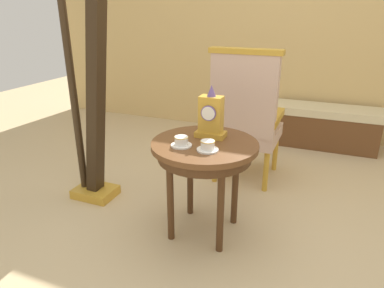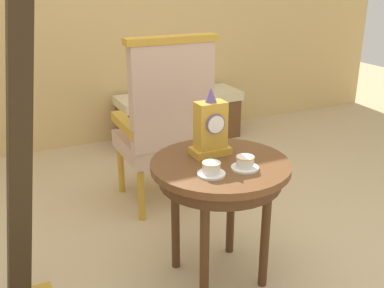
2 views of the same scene
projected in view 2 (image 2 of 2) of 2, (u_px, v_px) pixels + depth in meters
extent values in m
plane|color=tan|center=(231.00, 268.00, 2.45)|extent=(10.00, 10.00, 0.00)
cylinder|color=brown|center=(220.00, 165.00, 2.18)|extent=(0.67, 0.67, 0.03)
cylinder|color=#482B16|center=(220.00, 175.00, 2.20)|extent=(0.59, 0.59, 0.07)
cylinder|color=#482B16|center=(231.00, 203.00, 2.50)|extent=(0.04, 0.04, 0.61)
cylinder|color=#482B16|center=(175.00, 216.00, 2.36)|extent=(0.04, 0.04, 0.61)
cylinder|color=#482B16|center=(205.00, 249.00, 2.08)|extent=(0.04, 0.04, 0.61)
cylinder|color=#482B16|center=(265.00, 232.00, 2.22)|extent=(0.04, 0.04, 0.61)
cylinder|color=white|center=(211.00, 174.00, 2.03)|extent=(0.13, 0.13, 0.01)
cylinder|color=white|center=(211.00, 168.00, 2.02)|extent=(0.08, 0.08, 0.05)
torus|color=gold|center=(211.00, 163.00, 2.01)|extent=(0.08, 0.08, 0.00)
cylinder|color=white|center=(245.00, 168.00, 2.09)|extent=(0.13, 0.13, 0.01)
cylinder|color=white|center=(245.00, 162.00, 2.08)|extent=(0.08, 0.08, 0.05)
torus|color=gold|center=(245.00, 157.00, 2.07)|extent=(0.09, 0.09, 0.00)
cube|color=gold|center=(210.00, 151.00, 2.26)|extent=(0.19, 0.11, 0.04)
cube|color=gold|center=(211.00, 125.00, 2.21)|extent=(0.14, 0.09, 0.23)
cylinder|color=#664C8C|center=(216.00, 124.00, 2.16)|extent=(0.10, 0.01, 0.10)
cylinder|color=white|center=(216.00, 125.00, 2.15)|extent=(0.08, 0.00, 0.08)
cone|color=#664C8C|center=(211.00, 95.00, 2.15)|extent=(0.06, 0.06, 0.07)
cube|color=#CCA893|center=(160.00, 144.00, 3.06)|extent=(0.53, 0.53, 0.11)
cube|color=#CCA893|center=(172.00, 97.00, 2.74)|extent=(0.52, 0.10, 0.64)
cube|color=gold|center=(171.00, 39.00, 2.62)|extent=(0.56, 0.11, 0.04)
cube|color=gold|center=(192.00, 116.00, 3.10)|extent=(0.08, 0.47, 0.06)
cube|color=gold|center=(126.00, 125.00, 2.91)|extent=(0.08, 0.47, 0.06)
cylinder|color=gold|center=(178.00, 159.00, 3.42)|extent=(0.04, 0.04, 0.35)
cylinder|color=gold|center=(121.00, 169.00, 3.24)|extent=(0.04, 0.04, 0.35)
cylinder|color=gold|center=(204.00, 182.00, 3.04)|extent=(0.04, 0.04, 0.35)
cylinder|color=gold|center=(141.00, 195.00, 2.87)|extent=(0.04, 0.04, 0.35)
cube|color=black|center=(19.00, 146.00, 1.85)|extent=(0.28, 0.11, 1.53)
cube|color=beige|center=(179.00, 98.00, 4.18)|extent=(1.14, 0.40, 0.08)
cube|color=brown|center=(180.00, 121.00, 4.26)|extent=(1.09, 0.38, 0.36)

